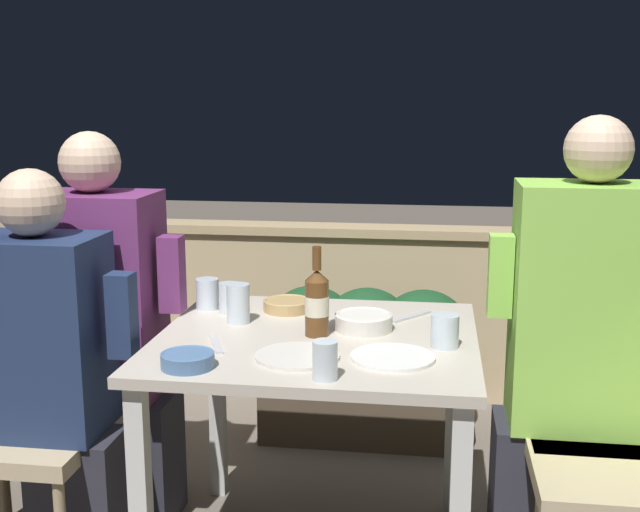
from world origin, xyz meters
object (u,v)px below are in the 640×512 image
Objects in this scene: person_navy_jumper at (53,374)px; person_green_blouse at (575,347)px; chair_left_far at (51,362)px; beer_bottle at (317,302)px; person_purple_stripe at (108,331)px.

person_navy_jumper is 0.89× the size of person_green_blouse.
chair_left_far is 1.66m from person_green_blouse.
person_green_blouse is at bearing 10.45° from beer_bottle.
person_navy_jumper is 0.30m from person_purple_stripe.
chair_left_far is at bearing -180.00° from person_purple_stripe.
person_navy_jumper is at bearing -170.69° from beer_bottle.
chair_left_far is 0.71× the size of person_purple_stripe.
chair_left_far is 0.23m from person_purple_stripe.
beer_bottle is at bearing -13.32° from person_purple_stripe.
person_green_blouse is 0.77m from beer_bottle.
person_green_blouse is 5.15× the size of beer_bottle.
beer_bottle is at bearing -10.40° from chair_left_far.
person_navy_jumper is 0.79m from beer_bottle.
beer_bottle is at bearing -169.55° from person_green_blouse.
person_purple_stripe reaches higher than beer_bottle.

